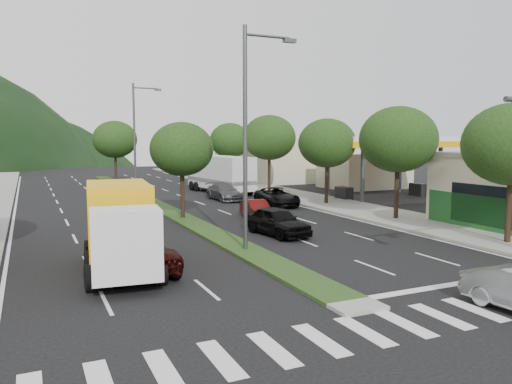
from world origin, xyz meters
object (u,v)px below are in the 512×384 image
tree_r_c (327,143)px  tree_med_far (115,139)px  tree_r_e (230,140)px  streetlight_mid (137,133)px  car_queue_d (277,197)px  tree_r_b (398,140)px  motorhome (220,173)px  streetlight_near (249,127)px  tree_r_a (512,144)px  box_truck (120,230)px  car_queue_a (277,221)px  tree_med_near (182,149)px  tree_r_d (269,138)px  car_queue_b (224,192)px  car_queue_c (257,209)px  suv_maroon (130,254)px

tree_r_c → tree_med_far: bearing=116.6°
tree_r_e → streetlight_mid: size_ratio=0.67×
tree_med_far → car_queue_d: bearing=-70.0°
tree_r_b → motorhome: size_ratio=0.75×
streetlight_near → motorhome: streetlight_near is taller
tree_r_a → streetlight_mid: bearing=112.1°
motorhome → tree_r_a: bearing=-88.8°
streetlight_near → box_truck: streetlight_near is taller
tree_r_c → car_queue_a: 13.44m
streetlight_near → tree_med_near: bearing=91.2°
tree_med_near → tree_r_d: bearing=45.0°
tree_r_d → tree_r_e: 10.00m
tree_med_near → car_queue_b: (5.96, 8.16, -3.75)m
tree_r_a → tree_med_far: 41.76m
streetlight_mid → car_queue_a: 22.89m
tree_r_a → tree_r_d: (0.00, 26.00, 0.36)m
tree_r_b → car_queue_c: size_ratio=1.91×
streetlight_near → car_queue_a: (2.84, 2.80, -4.83)m
tree_r_e → tree_med_near: size_ratio=1.11×
car_queue_a → motorhome: size_ratio=0.47×
suv_maroon → motorhome: bearing=-124.9°
car_queue_a → car_queue_b: bearing=71.4°
tree_med_near → suv_maroon: bearing=-115.3°
tree_r_e → car_queue_a: bearing=-107.0°
tree_med_near → car_queue_a: 8.64m
tree_r_d → streetlight_mid: streetlight_mid is taller
tree_r_b → car_queue_d: size_ratio=1.39×
tree_r_a → streetlight_mid: streetlight_mid is taller
suv_maroon → box_truck: (-0.27, 0.48, 0.84)m
tree_r_a → suv_maroon: tree_r_a is taller
tree_r_b → tree_r_d: tree_r_d is taller
tree_r_a → streetlight_near: size_ratio=0.66×
tree_r_e → tree_r_d: bearing=-90.0°
car_queue_b → streetlight_mid: bearing=128.6°
tree_med_near → car_queue_a: tree_med_near is taller
streetlight_near → tree_med_far: bearing=90.3°
car_queue_a → suv_maroon: bearing=-161.2°
tree_med_near → streetlight_mid: bearing=89.2°
tree_r_c → streetlight_mid: size_ratio=0.65×
car_queue_d → motorhome: motorhome is taller
tree_r_b → tree_r_e: tree_r_b is taller
tree_r_e → car_queue_c: (-7.68, -23.84, -4.29)m
tree_r_d → car_queue_b: size_ratio=1.54×
tree_r_d → car_queue_a: 21.64m
tree_r_e → tree_r_c: bearing=-90.0°
tree_r_a → tree_r_d: 26.00m
tree_r_a → tree_r_e: size_ratio=0.99×
streetlight_near → car_queue_a: 6.27m
tree_r_e → streetlight_mid: (-11.79, -7.00, 0.69)m
tree_r_d → car_queue_a: size_ratio=1.63×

